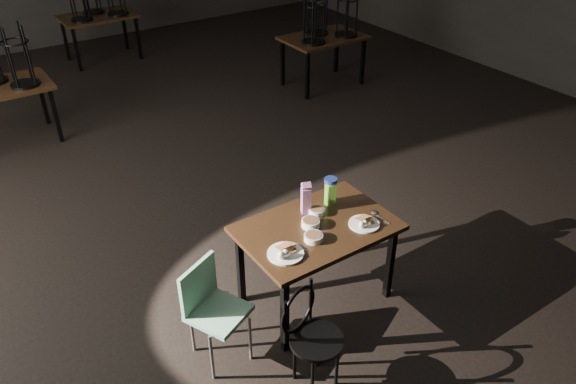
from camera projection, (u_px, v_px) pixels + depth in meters
main_table at (317, 234)px, 4.39m from camera, size 1.20×0.80×0.75m
plate_left at (286, 252)px, 4.04m from camera, size 0.27×0.27×0.09m
plate_right at (364, 223)px, 4.34m from camera, size 0.24×0.24×0.08m
bowl_near at (311, 223)px, 4.33m from camera, size 0.14×0.14×0.06m
bowl_far at (317, 211)px, 4.46m from camera, size 0.13×0.13×0.05m
bowl_big at (313, 237)px, 4.18m from camera, size 0.14×0.14×0.05m
juice_carton at (306, 199)px, 4.43m from camera, size 0.09×0.09×0.29m
water_bottle at (330, 191)px, 4.55m from camera, size 0.14×0.14×0.23m
spoon at (375, 213)px, 4.48m from camera, size 0.05×0.21×0.01m
bentwood_chair at (309, 331)px, 3.81m from camera, size 0.41×0.41×0.79m
school_chair at (211, 304)px, 4.00m from camera, size 0.49×0.49×0.80m
bg_table_right at (324, 35)px, 8.28m from camera, size 1.20×0.80×1.48m
bg_table_far at (98, 14)px, 9.23m from camera, size 1.20×0.80×1.48m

